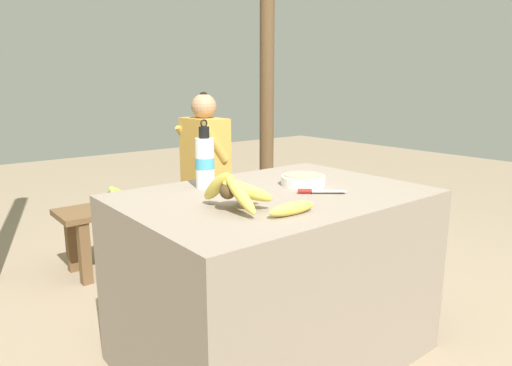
% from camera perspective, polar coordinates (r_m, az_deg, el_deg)
% --- Properties ---
extents(ground_plane, '(12.00, 12.00, 0.00)m').
position_cam_1_polar(ground_plane, '(2.14, 2.20, -20.40)').
color(ground_plane, gray).
extents(market_counter, '(1.20, 0.85, 0.72)m').
position_cam_1_polar(market_counter, '(1.96, 2.29, -11.52)').
color(market_counter, gray).
rests_on(market_counter, ground_plane).
extents(banana_bunch_ripe, '(0.19, 0.31, 0.15)m').
position_cam_1_polar(banana_bunch_ripe, '(1.58, -2.65, -0.83)').
color(banana_bunch_ripe, '#4C381E').
rests_on(banana_bunch_ripe, market_counter).
extents(serving_bowl, '(0.19, 0.19, 0.05)m').
position_cam_1_polar(serving_bowl, '(1.99, 5.90, 0.48)').
color(serving_bowl, white).
rests_on(serving_bowl, market_counter).
extents(water_bottle, '(0.08, 0.08, 0.29)m').
position_cam_1_polar(water_bottle, '(1.92, -6.42, 2.69)').
color(water_bottle, white).
rests_on(water_bottle, market_counter).
extents(loose_banana_front, '(0.20, 0.05, 0.04)m').
position_cam_1_polar(loose_banana_front, '(1.54, 4.53, -3.19)').
color(loose_banana_front, '#E0C64C').
rests_on(loose_banana_front, market_counter).
extents(knife, '(0.17, 0.14, 0.02)m').
position_cam_1_polar(knife, '(1.84, 7.35, -1.02)').
color(knife, '#BCBCC1').
rests_on(knife, market_counter).
extents(wooden_bench, '(1.43, 0.32, 0.41)m').
position_cam_1_polar(wooden_bench, '(3.14, -10.90, -2.87)').
color(wooden_bench, brown).
rests_on(wooden_bench, ground_plane).
extents(seated_vendor, '(0.41, 0.39, 1.10)m').
position_cam_1_polar(seated_vendor, '(3.17, -7.05, 2.64)').
color(seated_vendor, '#564C60').
rests_on(seated_vendor, ground_plane).
extents(banana_bunch_green, '(0.17, 0.31, 0.14)m').
position_cam_1_polar(banana_bunch_green, '(2.97, -17.04, -1.45)').
color(banana_bunch_green, '#4C381E').
rests_on(banana_bunch_green, wooden_bench).
extents(support_post_far, '(0.12, 0.12, 2.60)m').
position_cam_1_polar(support_post_far, '(3.85, 1.38, 14.58)').
color(support_post_far, brown).
rests_on(support_post_far, ground_plane).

